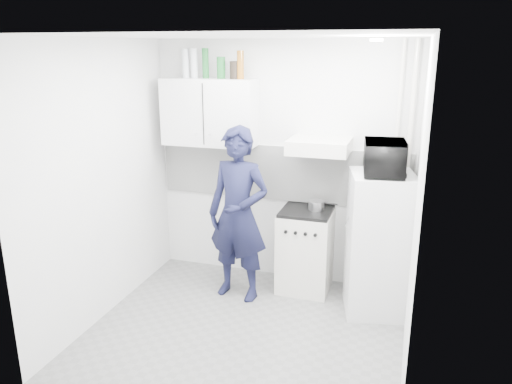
% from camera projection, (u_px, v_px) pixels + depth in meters
% --- Properties ---
extents(floor, '(2.80, 2.80, 0.00)m').
position_uv_depth(floor, '(245.00, 330.00, 4.61)').
color(floor, slate).
rests_on(floor, ground).
extents(ceiling, '(2.80, 2.80, 0.00)m').
position_uv_depth(ceiling, '(243.00, 36.00, 3.88)').
color(ceiling, white).
rests_on(ceiling, wall_back).
extents(wall_back, '(2.80, 0.00, 2.80)m').
position_uv_depth(wall_back, '(282.00, 164.00, 5.39)').
color(wall_back, silver).
rests_on(wall_back, floor).
extents(wall_left, '(0.00, 2.60, 2.60)m').
position_uv_depth(wall_left, '(102.00, 183.00, 4.65)').
color(wall_left, silver).
rests_on(wall_left, floor).
extents(wall_right, '(0.00, 2.60, 2.60)m').
position_uv_depth(wall_right, '(416.00, 211.00, 3.84)').
color(wall_right, silver).
rests_on(wall_right, floor).
extents(person, '(0.70, 0.51, 1.79)m').
position_uv_depth(person, '(238.00, 215.00, 5.02)').
color(person, black).
rests_on(person, floor).
extents(stove, '(0.54, 0.54, 0.86)m').
position_uv_depth(stove, '(305.00, 251.00, 5.30)').
color(stove, silver).
rests_on(stove, floor).
extents(fridge, '(0.69, 0.69, 1.39)m').
position_uv_depth(fridge, '(378.00, 244.00, 4.79)').
color(fridge, silver).
rests_on(fridge, floor).
extents(stove_top, '(0.52, 0.52, 0.03)m').
position_uv_depth(stove_top, '(307.00, 211.00, 5.18)').
color(stove_top, black).
rests_on(stove_top, stove).
extents(saucepan, '(0.16, 0.16, 0.09)m').
position_uv_depth(saucepan, '(316.00, 205.00, 5.18)').
color(saucepan, silver).
rests_on(saucepan, stove_top).
extents(microwave, '(0.58, 0.43, 0.30)m').
position_uv_depth(microwave, '(385.00, 158.00, 4.55)').
color(microwave, black).
rests_on(microwave, fridge).
extents(bottle_b, '(0.08, 0.08, 0.30)m').
position_uv_depth(bottle_b, '(186.00, 63.00, 5.22)').
color(bottle_b, '#B2B7BC').
rests_on(bottle_b, upper_cabinet).
extents(bottle_c, '(0.07, 0.07, 0.30)m').
position_uv_depth(bottle_c, '(194.00, 64.00, 5.19)').
color(bottle_c, '#B2B7BC').
rests_on(bottle_c, upper_cabinet).
extents(bottle_d, '(0.07, 0.07, 0.31)m').
position_uv_depth(bottle_d, '(205.00, 63.00, 5.16)').
color(bottle_d, '#144C1E').
rests_on(bottle_d, upper_cabinet).
extents(canister_a, '(0.09, 0.09, 0.22)m').
position_uv_depth(canister_a, '(221.00, 68.00, 5.12)').
color(canister_a, '#144C1E').
rests_on(canister_a, upper_cabinet).
extents(canister_b, '(0.09, 0.09, 0.18)m').
position_uv_depth(canister_b, '(234.00, 70.00, 5.08)').
color(canister_b, black).
rests_on(canister_b, upper_cabinet).
extents(bottle_e, '(0.07, 0.07, 0.28)m').
position_uv_depth(bottle_e, '(240.00, 65.00, 5.05)').
color(bottle_e, brown).
rests_on(bottle_e, upper_cabinet).
extents(upper_cabinet, '(1.00, 0.35, 0.70)m').
position_uv_depth(upper_cabinet, '(210.00, 112.00, 5.29)').
color(upper_cabinet, silver).
rests_on(upper_cabinet, wall_back).
extents(range_hood, '(0.60, 0.50, 0.14)m').
position_uv_depth(range_hood, '(319.00, 146.00, 4.95)').
color(range_hood, silver).
rests_on(range_hood, wall_back).
extents(backsplash, '(2.74, 0.03, 0.60)m').
position_uv_depth(backsplash, '(281.00, 173.00, 5.40)').
color(backsplash, white).
rests_on(backsplash, wall_back).
extents(pipe_a, '(0.05, 0.05, 2.60)m').
position_uv_depth(pipe_a, '(406.00, 175.00, 4.94)').
color(pipe_a, silver).
rests_on(pipe_a, floor).
extents(pipe_b, '(0.04, 0.04, 2.60)m').
position_uv_depth(pipe_b, '(394.00, 174.00, 4.97)').
color(pipe_b, silver).
rests_on(pipe_b, floor).
extents(ceiling_spot_fixture, '(0.10, 0.10, 0.02)m').
position_uv_depth(ceiling_spot_fixture, '(376.00, 40.00, 3.78)').
color(ceiling_spot_fixture, white).
rests_on(ceiling_spot_fixture, ceiling).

